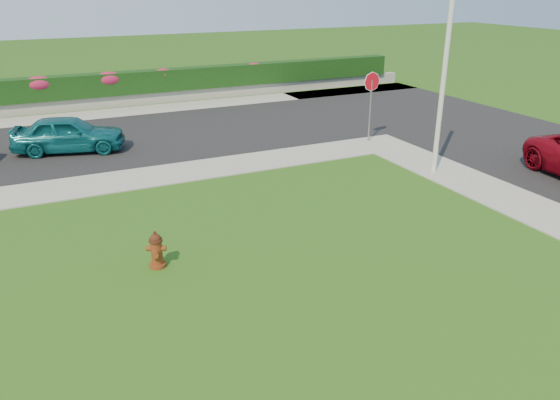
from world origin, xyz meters
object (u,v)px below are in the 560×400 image
fire_hydrant (156,250)px  utility_pole (444,78)px  stop_sign (371,90)px  sedan_teal (69,134)px

fire_hydrant → utility_pole: 10.56m
utility_pole → stop_sign: utility_pole is taller
sedan_teal → stop_sign: size_ratio=1.44×
sedan_teal → utility_pole: bearing=-110.3°
fire_hydrant → sedan_teal: size_ratio=0.22×
fire_hydrant → sedan_teal: bearing=117.9°
stop_sign → utility_pole: bearing=-74.8°
fire_hydrant → sedan_teal: 10.16m
fire_hydrant → utility_pole: size_ratio=0.14×
stop_sign → sedan_teal: bearing=179.5°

